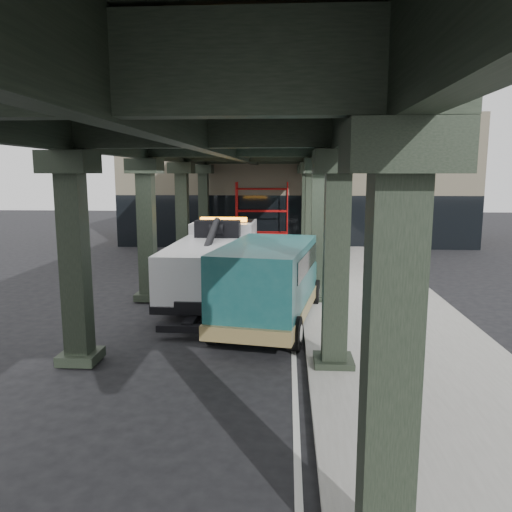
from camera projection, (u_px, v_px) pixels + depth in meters
The scene contains 8 objects.
ground at pixel (238, 318), 15.67m from camera, with size 90.00×90.00×0.00m, color black.
sidewalk at pixel (373, 302), 17.35m from camera, with size 5.00×40.00×0.15m, color gray.
lane_stripe at pixel (292, 303), 17.53m from camera, with size 0.12×38.00×0.01m, color silver.
viaduct at pixel (231, 145), 16.77m from camera, with size 7.40×32.00×6.40m.
building at pixel (295, 181), 34.59m from camera, with size 22.00×10.00×8.00m, color #C6B793.
scaffolding at pixel (262, 214), 29.75m from camera, with size 3.08×0.88×4.00m.
tow_truck at pixel (217, 258), 18.51m from camera, with size 2.81×8.89×2.89m.
towed_van at pixel (269, 281), 14.74m from camera, with size 3.35×6.48×2.51m.
Camera 1 is at (1.50, -15.07, 4.50)m, focal length 35.00 mm.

